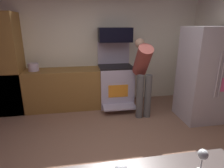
{
  "coord_description": "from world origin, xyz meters",
  "views": [
    {
      "loc": [
        -0.38,
        -2.25,
        1.87
      ],
      "look_at": [
        0.05,
        0.3,
        1.05
      ],
      "focal_mm": 30.51,
      "sensor_mm": 36.0,
      "label": 1
    }
  ],
  "objects_px": {
    "refrigerator": "(205,75)",
    "stock_pot": "(33,67)",
    "microwave": "(115,35)",
    "oven_range": "(115,84)",
    "person_cook": "(143,72)",
    "wine_glass_far": "(203,155)"
  },
  "relations": [
    {
      "from": "wine_glass_far",
      "to": "stock_pot",
      "type": "relative_size",
      "value": 0.79
    },
    {
      "from": "wine_glass_far",
      "to": "stock_pot",
      "type": "xyz_separation_m",
      "value": [
        -1.77,
        3.28,
        -0.05
      ]
    },
    {
      "from": "person_cook",
      "to": "refrigerator",
      "type": "bearing_deg",
      "value": -17.24
    },
    {
      "from": "microwave",
      "to": "person_cook",
      "type": "xyz_separation_m",
      "value": [
        0.45,
        -0.71,
        -0.7
      ]
    },
    {
      "from": "refrigerator",
      "to": "stock_pot",
      "type": "bearing_deg",
      "value": 163.8
    },
    {
      "from": "oven_range",
      "to": "stock_pot",
      "type": "xyz_separation_m",
      "value": [
        -1.8,
        0.01,
        0.48
      ]
    },
    {
      "from": "microwave",
      "to": "stock_pot",
      "type": "relative_size",
      "value": 3.35
    },
    {
      "from": "refrigerator",
      "to": "person_cook",
      "type": "bearing_deg",
      "value": 162.76
    },
    {
      "from": "microwave",
      "to": "person_cook",
      "type": "relative_size",
      "value": 0.47
    },
    {
      "from": "refrigerator",
      "to": "stock_pot",
      "type": "relative_size",
      "value": 8.28
    },
    {
      "from": "person_cook",
      "to": "microwave",
      "type": "bearing_deg",
      "value": 122.2
    },
    {
      "from": "microwave",
      "to": "refrigerator",
      "type": "bearing_deg",
      "value": -33.62
    },
    {
      "from": "refrigerator",
      "to": "stock_pot",
      "type": "height_order",
      "value": "refrigerator"
    },
    {
      "from": "person_cook",
      "to": "wine_glass_far",
      "type": "distance_m",
      "value": 2.69
    },
    {
      "from": "wine_glass_far",
      "to": "microwave",
      "type": "bearing_deg",
      "value": 89.58
    },
    {
      "from": "refrigerator",
      "to": "oven_range",
      "type": "bearing_deg",
      "value": 148.75
    },
    {
      "from": "microwave",
      "to": "person_cook",
      "type": "bearing_deg",
      "value": -57.8
    },
    {
      "from": "microwave",
      "to": "stock_pot",
      "type": "bearing_deg",
      "value": -177.45
    },
    {
      "from": "oven_range",
      "to": "person_cook",
      "type": "height_order",
      "value": "person_cook"
    },
    {
      "from": "refrigerator",
      "to": "stock_pot",
      "type": "xyz_separation_m",
      "value": [
        -3.4,
        0.99,
        0.07
      ]
    },
    {
      "from": "oven_range",
      "to": "refrigerator",
      "type": "xyz_separation_m",
      "value": [
        1.61,
        -0.98,
        0.41
      ]
    },
    {
      "from": "microwave",
      "to": "stock_pot",
      "type": "distance_m",
      "value": 1.91
    }
  ]
}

